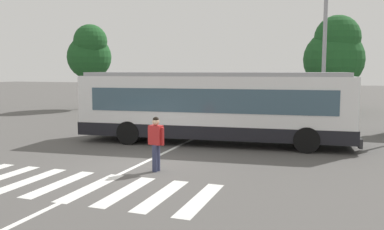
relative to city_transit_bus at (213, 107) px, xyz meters
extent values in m
plane|color=#514F4C|center=(-1.08, -4.77, -1.59)|extent=(160.00, 160.00, 0.00)
cylinder|color=black|center=(3.74, 1.52, -1.09)|extent=(1.02, 0.39, 1.00)
cylinder|color=black|center=(3.95, -0.81, -1.09)|extent=(1.02, 0.39, 1.00)
cylinder|color=black|center=(-3.53, 0.85, -1.09)|extent=(1.02, 0.39, 1.00)
cylinder|color=black|center=(-3.31, -1.48, -1.09)|extent=(1.02, 0.39, 1.00)
cube|color=white|center=(-0.02, 0.00, 0.04)|extent=(11.59, 3.58, 2.55)
cube|color=black|center=(-0.02, 0.00, -0.96)|extent=(11.70, 3.62, 0.55)
cube|color=#3D5666|center=(-0.02, 0.00, 0.34)|extent=(10.23, 3.51, 0.96)
cube|color=#3D5666|center=(5.66, 0.52, 0.24)|extent=(0.25, 2.24, 1.63)
cube|color=black|center=(5.66, 0.52, 1.13)|extent=(0.24, 1.94, 0.28)
cube|color=#99999E|center=(-0.02, 0.00, 1.39)|extent=(11.11, 3.34, 0.16)
cube|color=#28282B|center=(5.77, 0.53, -1.16)|extent=(0.35, 2.55, 0.36)
cylinder|color=#333856|center=(-0.27, -5.24, -1.16)|extent=(0.16, 0.16, 0.85)
cylinder|color=#333856|center=(-0.29, -5.40, -1.16)|extent=(0.16, 0.16, 0.85)
cube|color=#B22323|center=(-0.28, -5.32, -0.44)|extent=(0.43, 0.31, 0.60)
cylinder|color=#B22323|center=(-0.51, -5.28, -0.47)|extent=(0.10, 0.10, 0.55)
cylinder|color=#B22323|center=(-0.04, -5.35, -0.47)|extent=(0.10, 0.10, 0.55)
sphere|color=tan|center=(-0.28, -5.32, -0.03)|extent=(0.22, 0.22, 0.22)
sphere|color=black|center=(-0.28, -5.32, 0.04)|extent=(0.19, 0.19, 0.19)
cylinder|color=black|center=(-7.26, 12.35, -1.27)|extent=(0.22, 0.65, 0.64)
cylinder|color=black|center=(-5.58, 12.40, -1.27)|extent=(0.22, 0.65, 0.64)
cylinder|color=black|center=(-7.16, 9.56, -1.27)|extent=(0.22, 0.65, 0.64)
cylinder|color=black|center=(-5.49, 9.61, -1.27)|extent=(0.22, 0.65, 0.64)
cube|color=black|center=(-6.37, 10.98, -0.95)|extent=(1.97, 4.56, 0.52)
cube|color=#3D5666|center=(-6.37, 10.89, -0.47)|extent=(1.67, 2.21, 0.44)
cube|color=black|center=(-6.37, 10.89, -0.28)|extent=(1.59, 2.03, 0.09)
cylinder|color=black|center=(-4.42, 11.98, -1.27)|extent=(0.23, 0.65, 0.64)
cylinder|color=black|center=(-2.74, 12.05, -1.27)|extent=(0.23, 0.65, 0.64)
cylinder|color=black|center=(-4.30, 9.19, -1.27)|extent=(0.23, 0.65, 0.64)
cylinder|color=black|center=(-2.63, 9.26, -1.27)|extent=(0.23, 0.65, 0.64)
cube|color=#38383D|center=(-3.52, 10.62, -0.95)|extent=(2.00, 4.57, 0.52)
cube|color=#3D5666|center=(-3.52, 10.53, -0.47)|extent=(1.69, 2.22, 0.44)
cube|color=#38383D|center=(-3.52, 10.53, -0.28)|extent=(1.61, 2.04, 0.09)
cylinder|color=black|center=(-1.74, 11.95, -1.27)|extent=(0.21, 0.64, 0.64)
cylinder|color=black|center=(-0.06, 11.98, -1.27)|extent=(0.21, 0.64, 0.64)
cylinder|color=black|center=(-1.70, 9.16, -1.27)|extent=(0.21, 0.64, 0.64)
cylinder|color=black|center=(-0.02, 9.19, -1.27)|extent=(0.21, 0.64, 0.64)
cube|color=#234293|center=(-0.88, 10.57, -0.95)|extent=(1.88, 4.52, 0.52)
cube|color=#3D5666|center=(-0.88, 10.48, -0.47)|extent=(1.63, 2.18, 0.44)
cube|color=#234293|center=(-0.88, 10.48, -0.28)|extent=(1.56, 2.00, 0.09)
cylinder|color=black|center=(0.96, 12.26, -1.27)|extent=(0.25, 0.65, 0.64)
cylinder|color=black|center=(2.62, 12.39, -1.27)|extent=(0.25, 0.65, 0.64)
cylinder|color=black|center=(1.17, 9.48, -1.27)|extent=(0.25, 0.65, 0.64)
cylinder|color=black|center=(2.84, 9.61, -1.27)|extent=(0.25, 0.65, 0.64)
cube|color=#AD1E1E|center=(1.90, 10.94, -0.95)|extent=(2.16, 4.63, 0.52)
cube|color=#3D5666|center=(1.90, 10.85, -0.47)|extent=(1.76, 2.28, 0.44)
cube|color=#AD1E1E|center=(1.90, 10.85, -0.28)|extent=(1.68, 2.09, 0.09)
cylinder|color=black|center=(3.46, 12.47, -1.27)|extent=(0.26, 0.66, 0.64)
cylinder|color=black|center=(5.13, 12.63, -1.27)|extent=(0.26, 0.66, 0.64)
cylinder|color=black|center=(3.71, 9.70, -1.27)|extent=(0.26, 0.66, 0.64)
cylinder|color=black|center=(5.38, 9.85, -1.27)|extent=(0.26, 0.66, 0.64)
cube|color=white|center=(4.42, 11.16, -0.95)|extent=(2.22, 4.65, 0.52)
cube|color=#3D5666|center=(4.43, 11.07, -0.47)|extent=(1.79, 2.30, 0.44)
cube|color=white|center=(4.43, 11.07, -0.28)|extent=(1.70, 2.11, 0.09)
cylinder|color=#939399|center=(4.31, 5.39, 2.70)|extent=(0.20, 0.20, 8.58)
cylinder|color=brown|center=(-14.00, 11.79, -0.10)|extent=(0.36, 0.36, 2.98)
sphere|color=#1E5123|center=(-14.00, 11.79, 2.63)|extent=(3.54, 3.54, 3.54)
sphere|color=#1E5123|center=(-13.60, 11.41, 3.87)|extent=(2.66, 2.66, 2.66)
cylinder|color=brown|center=(4.72, 16.31, -0.39)|extent=(0.36, 0.36, 2.39)
sphere|color=#1E5123|center=(4.72, 16.31, 2.39)|extent=(4.54, 4.54, 4.54)
sphere|color=#1E5123|center=(4.92, 16.03, 3.98)|extent=(3.40, 3.40, 3.40)
cube|color=silver|center=(-4.28, -7.51, -1.58)|extent=(0.45, 2.77, 0.01)
cube|color=silver|center=(-3.25, -7.51, -1.58)|extent=(0.45, 2.77, 0.01)
cube|color=silver|center=(-2.22, -7.51, -1.58)|extent=(0.45, 2.77, 0.01)
cube|color=silver|center=(-1.19, -7.51, -1.58)|extent=(0.45, 2.77, 0.01)
cube|color=silver|center=(-0.16, -7.51, -1.58)|extent=(0.45, 2.77, 0.01)
cube|color=silver|center=(0.88, -7.51, -1.58)|extent=(0.45, 2.77, 0.01)
cube|color=silver|center=(1.91, -7.51, -1.58)|extent=(0.45, 2.77, 0.01)
cube|color=silver|center=(-1.17, -2.77, -1.58)|extent=(0.16, 24.00, 0.01)
camera|label=1|loc=(4.91, -16.62, 1.55)|focal=37.86mm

